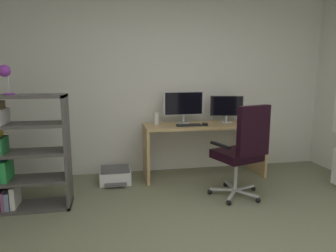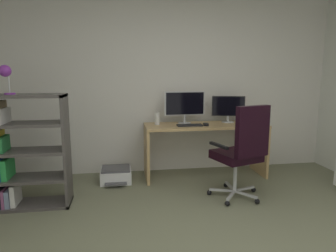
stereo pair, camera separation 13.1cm
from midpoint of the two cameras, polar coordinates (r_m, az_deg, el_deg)
wall_back at (r=4.55m, az=1.17°, el=7.91°), size 4.85×0.10×2.61m
desk at (r=4.33m, az=7.81°, el=-2.12°), size 1.69×0.57×0.75m
monitor_main at (r=4.29m, az=4.02°, el=4.04°), size 0.58×0.18×0.45m
monitor_secondary at (r=4.49m, az=12.05°, el=3.45°), size 0.46×0.18×0.38m
keyboard at (r=4.13m, az=4.99°, el=0.14°), size 0.34×0.13×0.02m
computer_mouse at (r=4.18m, az=8.01°, el=0.29°), size 0.07×0.10×0.03m
desktop_speaker at (r=4.20m, az=-1.15°, el=1.38°), size 0.07×0.07×0.17m
office_chair at (r=3.58m, az=14.75°, el=-4.13°), size 0.63×0.67×1.12m
bookshelf at (r=3.67m, az=-26.44°, el=-4.77°), size 0.94×0.35×1.24m
desk_lamp at (r=3.56m, az=-27.20°, el=8.77°), size 0.14×0.12×0.30m
printer at (r=4.24m, az=-8.83°, el=-9.03°), size 0.41×0.46×0.19m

